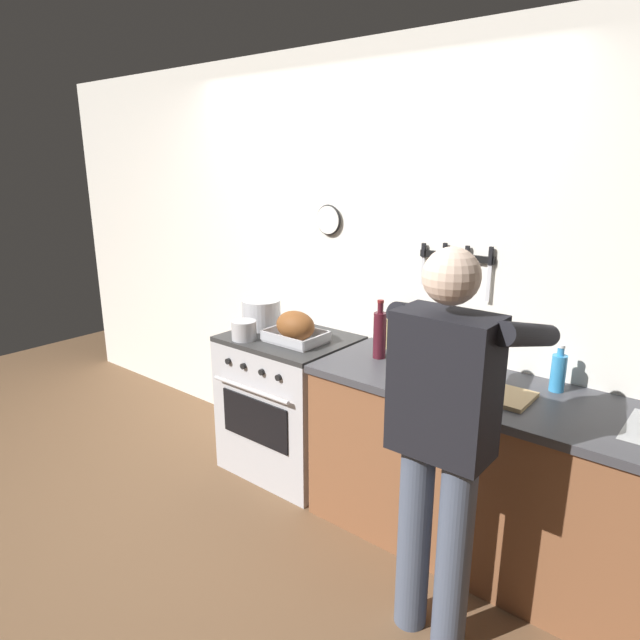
# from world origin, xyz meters

# --- Properties ---
(ground_plane) EXTENTS (8.00, 8.00, 0.00)m
(ground_plane) POSITION_xyz_m (0.00, 0.00, 0.00)
(ground_plane) COLOR brown
(wall_back) EXTENTS (6.00, 0.13, 2.60)m
(wall_back) POSITION_xyz_m (0.00, 1.35, 1.30)
(wall_back) COLOR white
(wall_back) RESTS_ON ground
(counter_block) EXTENTS (2.03, 0.65, 0.90)m
(counter_block) POSITION_xyz_m (1.21, 0.99, 0.46)
(counter_block) COLOR brown
(counter_block) RESTS_ON ground
(stove) EXTENTS (0.76, 0.67, 0.90)m
(stove) POSITION_xyz_m (-0.22, 0.99, 0.45)
(stove) COLOR #BCBCC1
(stove) RESTS_ON ground
(person_cook) EXTENTS (0.51, 0.63, 1.66)m
(person_cook) POSITION_xyz_m (1.14, 0.39, 0.95)
(person_cook) COLOR #4C566B
(person_cook) RESTS_ON ground
(roasting_pan) EXTENTS (0.35, 0.26, 0.19)m
(roasting_pan) POSITION_xyz_m (-0.12, 0.94, 0.99)
(roasting_pan) COLOR #B7B7BC
(roasting_pan) RESTS_ON stove
(stock_pot) EXTENTS (0.25, 0.25, 0.19)m
(stock_pot) POSITION_xyz_m (-0.49, 1.02, 0.99)
(stock_pot) COLOR #B7B7BC
(stock_pot) RESTS_ON stove
(saucepan) EXTENTS (0.15, 0.15, 0.12)m
(saucepan) POSITION_xyz_m (-0.39, 0.78, 0.96)
(saucepan) COLOR #B7B7BC
(saucepan) RESTS_ON stove
(cutting_board) EXTENTS (0.36, 0.24, 0.02)m
(cutting_board) POSITION_xyz_m (1.11, 0.93, 0.91)
(cutting_board) COLOR tan
(cutting_board) RESTS_ON counter_block
(bottle_vinegar) EXTENTS (0.06, 0.06, 0.23)m
(bottle_vinegar) POSITION_xyz_m (0.39, 1.19, 1.00)
(bottle_vinegar) COLOR #997F4C
(bottle_vinegar) RESTS_ON counter_block
(bottle_olive_oil) EXTENTS (0.06, 0.06, 0.29)m
(bottle_olive_oil) POSITION_xyz_m (0.49, 1.16, 1.02)
(bottle_olive_oil) COLOR #385623
(bottle_olive_oil) RESTS_ON counter_block
(bottle_wine_red) EXTENTS (0.07, 0.07, 0.33)m
(bottle_wine_red) POSITION_xyz_m (0.42, 1.02, 1.04)
(bottle_wine_red) COLOR #47141E
(bottle_wine_red) RESTS_ON counter_block
(bottle_dish_soap) EXTENTS (0.07, 0.07, 0.23)m
(bottle_dish_soap) POSITION_xyz_m (1.33, 1.17, 1.00)
(bottle_dish_soap) COLOR #338CCC
(bottle_dish_soap) RESTS_ON counter_block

